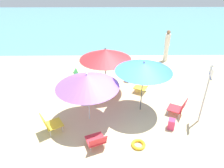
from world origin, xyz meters
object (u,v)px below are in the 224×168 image
at_px(beach_chair_f, 74,84).
at_px(person_b, 167,46).
at_px(beach_chair_b, 179,107).
at_px(beach_chair_e, 80,77).
at_px(umbrella_purple, 87,81).
at_px(swim_ring, 138,144).
at_px(beach_chair_d, 142,84).
at_px(umbrella_blue, 144,67).
at_px(beach_bag, 171,124).
at_px(person_a, 132,70).
at_px(warning_sign, 207,86).
at_px(umbrella_red, 105,54).
at_px(beach_chair_c, 96,140).
at_px(beach_chair_a, 50,123).

distance_m(beach_chair_f, person_b, 5.66).
bearing_deg(beach_chair_b, beach_chair_e, -2.43).
relative_size(umbrella_purple, swim_ring, 4.80).
xyz_separation_m(beach_chair_d, person_b, (1.77, 3.20, 0.58)).
bearing_deg(umbrella_blue, beach_bag, -50.19).
height_order(umbrella_blue, umbrella_purple, umbrella_blue).
xyz_separation_m(person_a, warning_sign, (2.06, -3.06, 0.92)).
distance_m(umbrella_purple, person_b, 6.39).
distance_m(umbrella_red, person_a, 1.90).
height_order(umbrella_purple, beach_bag, umbrella_purple).
distance_m(umbrella_purple, beach_chair_c, 1.86).
height_order(beach_chair_c, beach_chair_d, beach_chair_d).
bearing_deg(beach_chair_c, umbrella_blue, -62.34).
xyz_separation_m(beach_chair_b, beach_chair_c, (-2.86, -1.52, -0.06)).
bearing_deg(warning_sign, swim_ring, -137.08).
relative_size(beach_chair_b, beach_chair_e, 1.17).
relative_size(beach_chair_c, person_b, 0.43).
distance_m(beach_chair_a, beach_chair_c, 1.65).
bearing_deg(beach_chair_d, umbrella_red, -64.18).
xyz_separation_m(beach_chair_e, person_a, (2.39, 0.31, 0.17)).
relative_size(beach_chair_b, person_b, 0.44).
relative_size(beach_chair_b, beach_chair_d, 1.01).
bearing_deg(beach_chair_f, warning_sign, -44.53).
relative_size(beach_chair_e, beach_chair_f, 1.01).
relative_size(beach_chair_b, warning_sign, 0.35).
bearing_deg(warning_sign, beach_bag, -145.06).
bearing_deg(person_a, warning_sign, -127.70).
relative_size(umbrella_blue, beach_chair_c, 2.65).
relative_size(beach_chair_e, warning_sign, 0.30).
distance_m(beach_chair_d, swim_ring, 3.21).
height_order(beach_chair_d, beach_chair_e, beach_chair_e).
bearing_deg(beach_chair_a, beach_chair_e, 48.98).
bearing_deg(beach_chair_b, warning_sign, 178.63).
distance_m(person_b, warning_sign, 5.27).
bearing_deg(beach_bag, person_b, 78.86).
height_order(warning_sign, beach_bag, warning_sign).
bearing_deg(beach_chair_a, beach_chair_c, -54.88).
height_order(umbrella_purple, beach_chair_e, umbrella_purple).
bearing_deg(beach_chair_a, beach_chair_b, -20.33).
distance_m(beach_chair_f, person_a, 2.74).
relative_size(umbrella_blue, person_b, 1.14).
distance_m(umbrella_purple, person_a, 3.53).
bearing_deg(beach_chair_d, beach_chair_f, -61.49).
distance_m(swim_ring, beach_bag, 1.41).
relative_size(person_a, beach_bag, 2.71).
bearing_deg(beach_chair_a, beach_chair_f, 50.33).
height_order(umbrella_red, beach_chair_a, umbrella_red).
bearing_deg(umbrella_blue, beach_chair_a, -158.75).
xyz_separation_m(beach_chair_c, person_a, (1.42, 4.20, 0.22)).
distance_m(beach_chair_d, person_b, 3.70).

